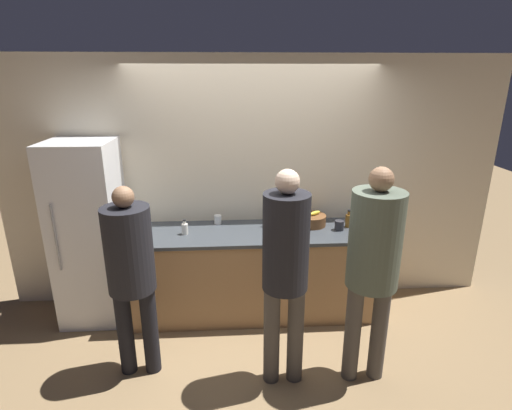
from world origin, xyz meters
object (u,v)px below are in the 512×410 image
person_right (373,257)px  person_center (285,262)px  utensil_crock (273,219)px  fruit_bowl (311,220)px  cup_white (218,220)px  bottle_clear (185,228)px  refrigerator (90,234)px  bottle_amber (348,220)px  person_left (131,266)px  cup_black (339,225)px

person_right → person_center: bearing=179.0°
person_center → utensil_crock: person_center is taller
fruit_bowl → cup_white: size_ratio=3.34×
cup_white → person_right: bearing=-46.3°
person_center → cup_white: size_ratio=19.43×
bottle_clear → refrigerator: bearing=175.7°
person_right → utensil_crock: (-0.64, 1.15, -0.12)m
refrigerator → bottle_amber: refrigerator is taller
refrigerator → person_center: (1.79, -1.05, 0.15)m
fruit_bowl → utensil_crock: (-0.40, -0.01, 0.02)m
person_left → fruit_bowl: 1.89m
fruit_bowl → bottle_clear: size_ratio=2.02×
bottle_clear → cup_black: 1.54m
refrigerator → cup_white: bearing=8.9°
cup_white → utensil_crock: bearing=-10.7°
bottle_amber → cup_white: (-1.34, 0.18, -0.03)m
person_center → person_right: 0.67m
cup_white → person_center: bearing=-66.6°
person_left → cup_black: 2.04m
person_left → person_center: person_center is taller
refrigerator → person_center: 2.09m
utensil_crock → person_center: bearing=-91.4°
utensil_crock → refrigerator: bearing=-177.2°
fruit_bowl → bottle_clear: bottle_clear is taller
person_right → bottle_amber: size_ratio=9.62×
person_center → bottle_clear: (-0.86, 0.98, -0.09)m
person_center → person_right: bearing=-1.0°
person_center → bottle_amber: person_center is taller
utensil_crock → cup_black: bearing=-12.7°
refrigerator → utensil_crock: refrigerator is taller
person_right → fruit_bowl: 1.19m
fruit_bowl → bottle_amber: (0.37, -0.08, 0.02)m
person_right → cup_black: 1.02m
cup_black → bottle_amber: bearing=33.3°
refrigerator → bottle_clear: 0.94m
bottle_amber → cup_black: (-0.11, -0.07, -0.02)m
fruit_bowl → bottle_clear: 1.29m
bottle_clear → bottle_amber: 1.65m
utensil_crock → person_left: bearing=-141.5°
person_right → bottle_amber: bearing=83.2°
person_left → person_right: person_right is taller
cup_black → person_center: bearing=-124.5°
refrigerator → cup_white: (1.25, 0.20, 0.04)m
person_center → cup_white: (-0.54, 1.25, -0.11)m
person_left → person_center: (1.19, -0.18, 0.08)m
utensil_crock → cup_black: (0.66, -0.15, -0.02)m
bottle_clear → person_right: bearing=-33.2°
person_center → bottle_amber: size_ratio=9.57×
person_left → refrigerator: bearing=124.6°
person_right → bottle_clear: (-1.52, 1.00, -0.13)m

